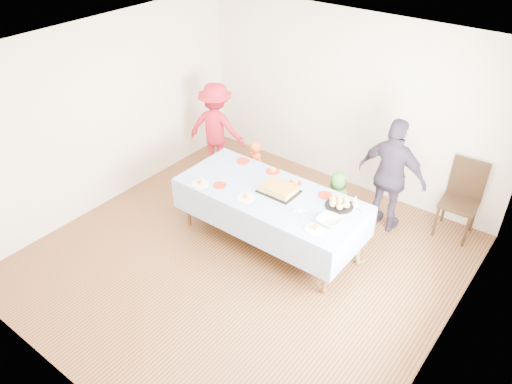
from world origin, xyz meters
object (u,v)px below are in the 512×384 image
at_px(party_table, 270,196).
at_px(birthday_cake, 279,189).
at_px(adult_left, 216,128).
at_px(dining_chair, 463,194).

bearing_deg(party_table, birthday_cake, 44.89).
distance_m(party_table, birthday_cake, 0.15).
xyz_separation_m(party_table, adult_left, (-1.84, 1.03, 0.03)).
height_order(birthday_cake, dining_chair, dining_chair).
height_order(dining_chair, adult_left, adult_left).
xyz_separation_m(dining_chair, adult_left, (-3.77, -0.73, 0.15)).
distance_m(birthday_cake, dining_chair, 2.51).
xyz_separation_m(birthday_cake, adult_left, (-1.92, 0.95, -0.07)).
bearing_deg(birthday_cake, adult_left, 153.61).
xyz_separation_m(birthday_cake, dining_chair, (1.85, 1.69, -0.22)).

